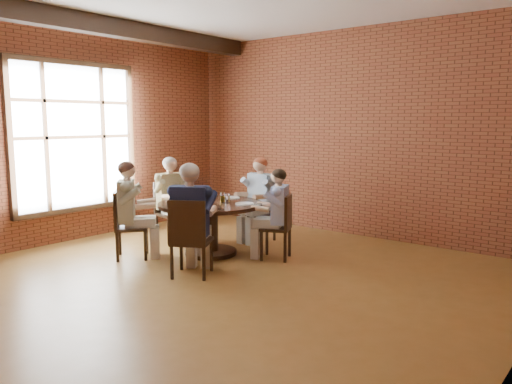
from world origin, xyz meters
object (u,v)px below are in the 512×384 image
Objects in this scene: chair_b at (262,209)px; diner_b at (259,200)px; diner_a at (276,214)px; diner_d at (131,210)px; smartphone at (218,209)px; chair_d at (125,222)px; chair_c at (170,209)px; diner_e at (191,220)px; dining_table at (211,218)px; chair_e at (190,236)px; diner_c at (172,199)px; chair_a at (281,224)px.

chair_b is 0.70× the size of diner_b.
chair_b is (-0.84, 0.76, -0.12)m from diner_a.
diner_d reaches higher than smartphone.
chair_b is at bearing -156.67° from diner_a.
chair_b is at bearing -70.34° from chair_d.
diner_d is (-0.75, -1.89, 0.01)m from diner_b.
chair_c is at bearing -109.65° from diner_a.
chair_b is at bearing 90.00° from diner_b.
dining_table is at bearing -90.00° from diner_e.
chair_e is at bearing -143.95° from diner_d.
diner_e is (1.55, -1.07, 0.03)m from diner_c.
diner_e is (0.51, -0.86, 0.17)m from dining_table.
diner_c reaches higher than diner_b.
chair_d is 1.34m from chair_e.
chair_d reaches higher than chair_c.
chair_c is 1.97m from diner_e.
diner_c is at bearing -35.46° from chair_d.
chair_d is 1.38m from smartphone.
chair_a is at bearing -72.36° from diner_c.
diner_e is at bearing -137.40° from chair_d.
chair_b is at bearing -39.87° from chair_c.
diner_c is at bearing -66.38° from chair_e.
diner_c is (0.08, -0.02, 0.16)m from chair_c.
diner_e is 9.01× the size of smartphone.
dining_table is at bearing -90.00° from diner_a.
diner_e is (-0.36, -1.26, 0.07)m from diner_a.
diner_d is (-1.59, -1.22, 0.05)m from diner_a.
chair_c is at bearing 90.00° from diner_c.
smartphone is at bearing -111.79° from chair_e.
diner_c reaches higher than chair_e.
chair_c is 0.70× the size of diner_c.
diner_d is 1.30m from chair_e.
chair_b is 2.16m from chair_e.
diner_b reaches higher than chair_b.
diner_a is at bearing -133.62° from chair_e.
chair_e is 0.20m from diner_e.
chair_b is 2.20m from chair_d.
diner_b is 1.37m from diner_c.
chair_c is 0.99× the size of chair_d.
chair_a is 0.16m from diner_a.
chair_e is at bearing -39.93° from chair_a.
diner_d is 1.24m from diner_e.
diner_d is at bearing -77.54° from chair_a.
diner_b is at bearing -71.14° from chair_d.
chair_d is at bearing -76.61° from diner_a.
diner_d is at bearing -110.21° from diner_b.
diner_d reaches higher than chair_c.
chair_e reaches higher than chair_c.
chair_a is at bearing 24.48° from dining_table.
diner_e is (0.48, -2.02, 0.19)m from chair_b.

